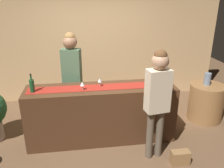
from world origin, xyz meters
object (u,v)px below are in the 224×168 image
at_px(wine_bottle_amber, 159,79).
at_px(wine_glass_mid_counter, 82,84).
at_px(bartender, 72,69).
at_px(customer_sipping, 158,94).
at_px(round_side_table, 206,102).
at_px(wine_bottle_green, 32,86).
at_px(vase_on_side_table, 208,79).
at_px(wine_glass_near_customer, 100,80).
at_px(handbag, 180,158).

xyz_separation_m(wine_bottle_amber, wine_glass_mid_counter, (-1.27, -0.03, -0.01)).
relative_size(bartender, customer_sipping, 1.04).
bearing_deg(round_side_table, wine_bottle_green, -172.13).
height_order(wine_bottle_green, bartender, bartender).
relative_size(wine_bottle_green, wine_glass_mid_counter, 2.10).
relative_size(customer_sipping, vase_on_side_table, 7.20).
bearing_deg(wine_bottle_amber, wine_glass_mid_counter, -178.74).
bearing_deg(wine_bottle_green, wine_glass_near_customer, 5.27).
distance_m(customer_sipping, vase_on_side_table, 1.74).
bearing_deg(bartender, wine_bottle_amber, 169.58).
bearing_deg(wine_glass_mid_counter, customer_sipping, -26.57).
height_order(customer_sipping, round_side_table, customer_sipping).
distance_m(wine_bottle_green, wine_glass_near_customer, 1.07).
height_order(wine_bottle_amber, bartender, bartender).
xyz_separation_m(wine_bottle_amber, customer_sipping, (-0.20, -0.56, -0.02)).
relative_size(round_side_table, handbag, 2.64).
xyz_separation_m(wine_bottle_green, vase_on_side_table, (3.22, 0.48, -0.23)).
distance_m(customer_sipping, handbag, 1.05).
relative_size(wine_glass_near_customer, vase_on_side_table, 0.60).
distance_m(wine_bottle_amber, customer_sipping, 0.60).
relative_size(wine_glass_near_customer, wine_glass_mid_counter, 1.00).
xyz_separation_m(wine_bottle_green, customer_sipping, (1.84, -0.56, -0.02)).
xyz_separation_m(round_side_table, handbag, (-1.06, -1.25, -0.26)).
relative_size(vase_on_side_table, handbag, 0.86).
relative_size(wine_bottle_amber, wine_glass_near_customer, 2.10).
height_order(wine_bottle_green, handbag, wine_bottle_green).
bearing_deg(bartender, vase_on_side_table, -169.96).
height_order(wine_bottle_green, wine_glass_near_customer, wine_bottle_green).
height_order(wine_glass_mid_counter, customer_sipping, customer_sipping).
xyz_separation_m(wine_bottle_amber, handbag, (0.14, -0.80, -0.98)).
height_order(bartender, handbag, bartender).
height_order(customer_sipping, handbag, customer_sipping).
bearing_deg(wine_glass_near_customer, handbag, -38.73).
distance_m(wine_bottle_amber, vase_on_side_table, 1.30).
height_order(vase_on_side_table, handbag, vase_on_side_table).
xyz_separation_m(bartender, round_side_table, (2.64, -0.18, -0.76)).
bearing_deg(wine_glass_near_customer, wine_bottle_amber, -5.85).
height_order(wine_glass_near_customer, handbag, wine_glass_near_customer).
bearing_deg(wine_bottle_amber, vase_on_side_table, 22.34).
xyz_separation_m(round_side_table, vase_on_side_table, (-0.02, 0.03, 0.49)).
height_order(wine_glass_mid_counter, handbag, wine_glass_mid_counter).
relative_size(wine_glass_mid_counter, vase_on_side_table, 0.60).
xyz_separation_m(bartender, vase_on_side_table, (2.62, -0.15, -0.27)).
bearing_deg(wine_glass_near_customer, vase_on_side_table, 10.10).
xyz_separation_m(wine_glass_mid_counter, customer_sipping, (1.07, -0.53, -0.01)).
height_order(wine_glass_mid_counter, bartender, bartender).
height_order(bartender, customer_sipping, bartender).
height_order(wine_bottle_green, wine_glass_mid_counter, wine_bottle_green).
bearing_deg(bartender, customer_sipping, 149.37).
height_order(wine_bottle_green, customer_sipping, customer_sipping).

